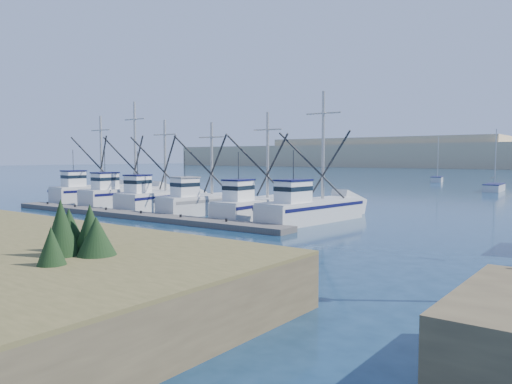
% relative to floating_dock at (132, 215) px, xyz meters
% --- Properties ---
extents(ground, '(500.00, 500.00, 0.00)m').
position_rel_floating_dock_xyz_m(ground, '(10.08, -6.03, -0.18)').
color(ground, '#0D263D').
rests_on(ground, ground).
extents(floating_dock, '(27.41, 2.34, 0.37)m').
position_rel_floating_dock_xyz_m(floating_dock, '(0.00, 0.00, 0.00)').
color(floating_dock, '#5B5652').
rests_on(floating_dock, ground).
extents(trawler_fleet, '(27.18, 9.28, 9.53)m').
position_rel_floating_dock_xyz_m(trawler_fleet, '(-0.10, 4.85, 0.77)').
color(trawler_fleet, silver).
rests_on(trawler_fleet, ground).
extents(sailboat_near, '(2.25, 6.19, 8.10)m').
position_rel_floating_dock_xyz_m(sailboat_near, '(15.15, 46.82, 0.31)').
color(sailboat_near, silver).
rests_on(sailboat_near, ground).
extents(sailboat_far, '(2.69, 4.96, 8.10)m').
position_rel_floating_dock_xyz_m(sailboat_far, '(1.66, 66.92, 0.32)').
color(sailboat_far, silver).
rests_on(sailboat_far, ground).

